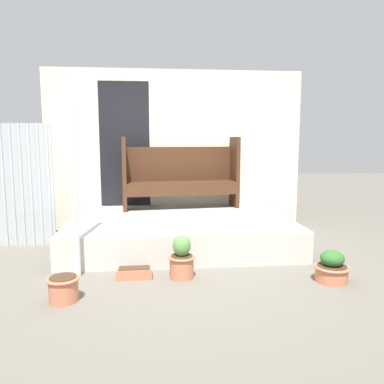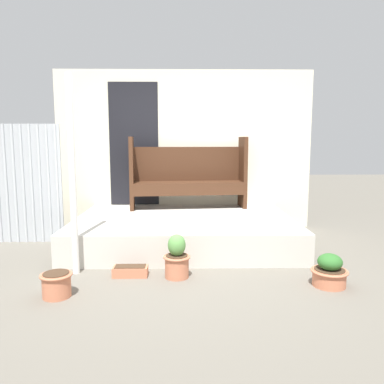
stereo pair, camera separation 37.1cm
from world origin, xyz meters
name	(u,v)px [view 2 (the right image)]	position (x,y,z in m)	size (l,w,h in m)	color
ground_plane	(177,269)	(0.00, 0.00, 0.00)	(24.00, 24.00, 0.00)	#666056
porch_slab	(184,231)	(0.07, 1.05, 0.19)	(3.01, 2.09, 0.39)	beige
house_wall	(182,150)	(0.04, 2.12, 1.30)	(4.21, 0.08, 2.60)	beige
support_post	(72,176)	(-1.12, -0.12, 1.08)	(0.07, 0.07, 2.16)	white
bench	(188,173)	(0.13, 1.80, 0.94)	(1.85, 0.57, 1.13)	#422616
flower_pot_left	(57,284)	(-1.12, -0.76, 0.13)	(0.30, 0.30, 0.23)	#C67251
flower_pot_middle	(177,259)	(0.00, -0.27, 0.21)	(0.29, 0.29, 0.47)	#C67251
flower_pot_right	(329,272)	(1.55, -0.53, 0.14)	(0.37, 0.37, 0.33)	#C67251
planter_box_rect	(130,271)	(-0.50, -0.23, 0.06)	(0.38, 0.17, 0.11)	#C67251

